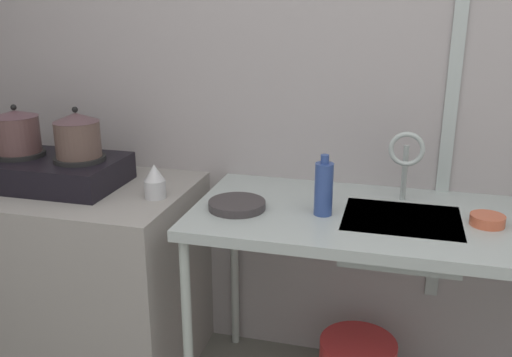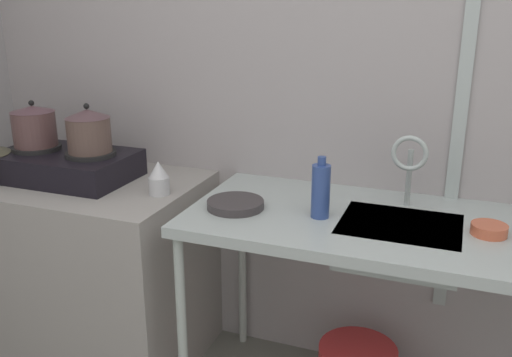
{
  "view_description": "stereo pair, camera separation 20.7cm",
  "coord_description": "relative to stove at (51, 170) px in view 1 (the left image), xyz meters",
  "views": [
    {
      "loc": [
        0.1,
        -0.54,
        1.56
      ],
      "look_at": [
        -0.41,
        1.37,
        0.93
      ],
      "focal_mm": 38.9,
      "sensor_mm": 36.0,
      "label": 1
    },
    {
      "loc": [
        0.29,
        -0.47,
        1.56
      ],
      "look_at": [
        -0.41,
        1.37,
        0.93
      ],
      "focal_mm": 38.9,
      "sensor_mm": 36.0,
      "label": 2
    }
  ],
  "objects": [
    {
      "name": "wall_metal_strip",
      "position": [
        1.57,
        0.32,
        0.44
      ],
      "size": [
        0.05,
        0.01,
        1.93
      ],
      "primitive_type": "cube",
      "color": "#A4B0AD"
    },
    {
      "name": "sink_basin",
      "position": [
        1.42,
        -0.01,
        -0.13
      ],
      "size": [
        0.41,
        0.33,
        0.13
      ],
      "primitive_type": "cube",
      "color": "#A4B0AD",
      "rests_on": "counter_sink"
    },
    {
      "name": "frying_pan",
      "position": [
        0.83,
        -0.08,
        -0.05
      ],
      "size": [
        0.21,
        0.21,
        0.03
      ],
      "primitive_type": "cylinder",
      "color": "#363132",
      "rests_on": "counter_sink"
    },
    {
      "name": "counter_sink",
      "position": [
        1.52,
        0.0,
        -0.11
      ],
      "size": [
        1.72,
        0.67,
        0.83
      ],
      "color": "#A4B0AD",
      "rests_on": "ground"
    },
    {
      "name": "bottle_by_sink",
      "position": [
        1.14,
        -0.05,
        0.04
      ],
      "size": [
        0.07,
        0.07,
        0.22
      ],
      "color": "navy",
      "rests_on": "counter_sink"
    },
    {
      "name": "pot_on_left_burner",
      "position": [
        -0.14,
        0.0,
        0.16
      ],
      "size": [
        0.19,
        0.19,
        0.2
      ],
      "color": "brown",
      "rests_on": "stove"
    },
    {
      "name": "percolator",
      "position": [
        0.49,
        -0.04,
        0.01
      ],
      "size": [
        0.08,
        0.08,
        0.14
      ],
      "color": "#B9BBBD",
      "rests_on": "counter_concrete"
    },
    {
      "name": "counter_concrete",
      "position": [
        0.02,
        0.0,
        -0.48
      ],
      "size": [
        1.1,
        0.67,
        0.83
      ],
      "primitive_type": "cube",
      "color": "gray",
      "rests_on": "ground"
    },
    {
      "name": "wall_back",
      "position": [
        1.29,
        0.38,
        0.32
      ],
      "size": [
        4.52,
        0.1,
        2.42
      ],
      "primitive_type": "cube",
      "color": "#9E9898",
      "rests_on": "ground"
    },
    {
      "name": "small_bowl_on_drainboard",
      "position": [
        1.7,
        -0.01,
        -0.04
      ],
      "size": [
        0.12,
        0.12,
        0.04
      ],
      "primitive_type": "cylinder",
      "color": "#C65C3E",
      "rests_on": "counter_sink"
    },
    {
      "name": "faucet",
      "position": [
        1.42,
        0.14,
        0.13
      ],
      "size": [
        0.13,
        0.08,
        0.28
      ],
      "color": "#A4B0AD",
      "rests_on": "counter_sink"
    },
    {
      "name": "stove",
      "position": [
        0.0,
        0.0,
        0.0
      ],
      "size": [
        0.59,
        0.37,
        0.13
      ],
      "color": "black",
      "rests_on": "counter_concrete"
    },
    {
      "name": "pot_on_right_burner",
      "position": [
        0.14,
        0.0,
        0.16
      ],
      "size": [
        0.18,
        0.18,
        0.2
      ],
      "color": "brown",
      "rests_on": "stove"
    }
  ]
}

